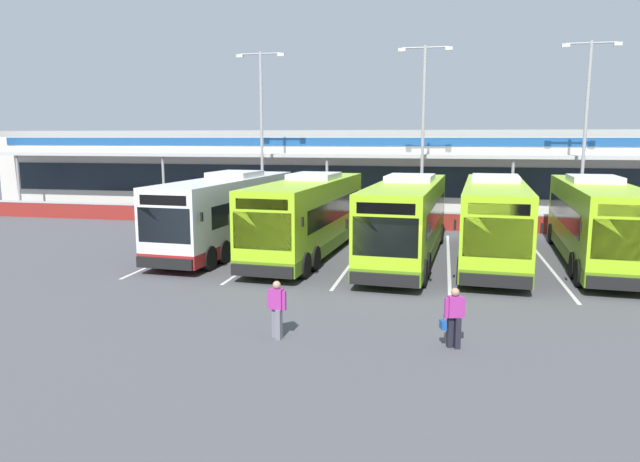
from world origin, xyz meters
The scene contains 18 objects.
ground_plane centered at (0.00, 0.00, 0.00)m, with size 200.00×200.00×0.00m, color #4C4C51.
terminal_building centered at (0.00, 26.91, 3.01)m, with size 70.00×13.00×6.00m.
red_barrier_wall centered at (0.00, 14.50, 0.56)m, with size 60.00×0.40×1.10m.
coach_bus_leftmost centered at (-8.57, 6.32, 1.79)m, with size 3.53×12.28×3.78m.
coach_bus_left_centre centered at (-4.38, 5.82, 1.79)m, with size 3.53×12.28×3.78m.
coach_bus_centre centered at (0.20, 5.46, 1.79)m, with size 3.53×12.28×3.78m.
coach_bus_right_centre centered at (4.01, 6.08, 1.79)m, with size 3.53×12.28×3.78m.
coach_bus_rightmost centered at (8.30, 6.53, 1.79)m, with size 3.53×12.28×3.78m.
bay_stripe_far_west centered at (-10.50, 6.00, 0.00)m, with size 0.14×13.00×0.01m, color silver.
bay_stripe_west centered at (-6.30, 6.00, 0.00)m, with size 0.14×13.00×0.01m, color silver.
bay_stripe_mid_west centered at (-2.10, 6.00, 0.00)m, with size 0.14×13.00×0.01m, color silver.
bay_stripe_centre centered at (2.10, 6.00, 0.00)m, with size 0.14×13.00×0.01m, color silver.
bay_stripe_mid_east centered at (6.30, 6.00, 0.00)m, with size 0.14×13.00×0.01m, color silver.
pedestrian_with_handbag centered at (2.11, -5.41, 0.86)m, with size 0.65×0.38×1.62m.
pedestrian_near_bin centered at (-2.62, -5.66, 0.87)m, with size 0.54×0.34×1.62m.
lamp_post_west centered at (-10.17, 16.96, 6.29)m, with size 3.24×0.28×11.00m.
lamp_post_centre centered at (0.43, 16.49, 6.29)m, with size 3.24×0.28×11.00m.
lamp_post_east centered at (9.87, 16.73, 6.29)m, with size 3.24×0.28×11.00m.
Camera 1 is at (1.70, -20.38, 5.49)m, focal length 32.47 mm.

